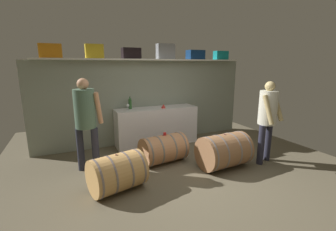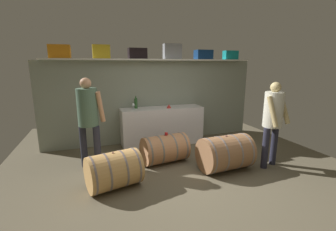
# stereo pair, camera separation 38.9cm
# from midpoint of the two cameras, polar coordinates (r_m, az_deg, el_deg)

# --- Properties ---
(ground_plane) EXTENTS (6.54, 7.87, 0.02)m
(ground_plane) POSITION_cam_midpoint_polar(r_m,az_deg,el_deg) (4.49, 0.11, -12.90)
(ground_plane) COLOR brown
(back_wall_panel) EXTENTS (5.34, 0.10, 2.01)m
(back_wall_panel) POSITION_cam_midpoint_polar(r_m,az_deg,el_deg) (5.77, -7.03, 3.36)
(back_wall_panel) COLOR gray
(back_wall_panel) RESTS_ON ground
(high_shelf_board) EXTENTS (4.91, 0.40, 0.03)m
(high_shelf_board) POSITION_cam_midpoint_polar(r_m,az_deg,el_deg) (5.56, -6.85, 13.61)
(high_shelf_board) COLOR silver
(high_shelf_board) RESTS_ON back_wall_panel
(toolcase_orange) EXTENTS (0.41, 0.30, 0.27)m
(toolcase_orange) POSITION_cam_midpoint_polar(r_m,az_deg,el_deg) (5.32, -29.12, 13.85)
(toolcase_orange) COLOR orange
(toolcase_orange) RESTS_ON high_shelf_board
(toolcase_yellow) EXTENTS (0.37, 0.20, 0.29)m
(toolcase_yellow) POSITION_cam_midpoint_polar(r_m,az_deg,el_deg) (5.33, -19.94, 14.78)
(toolcase_yellow) COLOR yellow
(toolcase_yellow) RESTS_ON high_shelf_board
(toolcase_black) EXTENTS (0.43, 0.23, 0.24)m
(toolcase_black) POSITION_cam_midpoint_polar(r_m,az_deg,el_deg) (5.45, -11.25, 14.93)
(toolcase_black) COLOR black
(toolcase_black) RESTS_ON high_shelf_board
(toolcase_grey) EXTENTS (0.43, 0.25, 0.36)m
(toolcase_grey) POSITION_cam_midpoint_polar(r_m,az_deg,el_deg) (5.70, -2.66, 15.61)
(toolcase_grey) COLOR gray
(toolcase_grey) RESTS_ON high_shelf_board
(toolcase_navy) EXTENTS (0.42, 0.30, 0.23)m
(toolcase_navy) POSITION_cam_midpoint_polar(r_m,az_deg,el_deg) (6.06, 4.94, 14.80)
(toolcase_navy) COLOR navy
(toolcase_navy) RESTS_ON high_shelf_board
(toolcase_teal) EXTENTS (0.37, 0.24, 0.23)m
(toolcase_teal) POSITION_cam_midpoint_polar(r_m,az_deg,el_deg) (6.47, 11.28, 14.45)
(toolcase_teal) COLOR #108387
(toolcase_teal) RESTS_ON high_shelf_board
(work_cabinet) EXTENTS (1.97, 0.55, 0.91)m
(work_cabinet) POSITION_cam_midpoint_polar(r_m,az_deg,el_deg) (5.61, -4.86, -2.64)
(work_cabinet) COLOR white
(work_cabinet) RESTS_ON ground
(wine_bottle_green) EXTENTS (0.08, 0.08, 0.29)m
(wine_bottle_green) POSITION_cam_midpoint_polar(r_m,az_deg,el_deg) (5.43, -11.46, 2.98)
(wine_bottle_green) COLOR #2E5D2C
(wine_bottle_green) RESTS_ON work_cabinet
(wine_glass) EXTENTS (0.07, 0.07, 0.14)m
(wine_glass) POSITION_cam_midpoint_polar(r_m,az_deg,el_deg) (5.32, -12.07, 2.37)
(wine_glass) COLOR white
(wine_glass) RESTS_ON work_cabinet
(red_funnel) EXTENTS (0.11, 0.11, 0.10)m
(red_funnel) POSITION_cam_midpoint_polar(r_m,az_deg,el_deg) (5.44, -3.20, 2.33)
(red_funnel) COLOR red
(red_funnel) RESTS_ON work_cabinet
(wine_barrel_near) EXTENTS (0.95, 0.66, 0.57)m
(wine_barrel_near) POSITION_cam_midpoint_polar(r_m,az_deg,el_deg) (4.61, -3.59, -8.31)
(wine_barrel_near) COLOR tan
(wine_barrel_near) RESTS_ON ground
(wine_barrel_far) EXTENTS (0.92, 0.75, 0.59)m
(wine_barrel_far) POSITION_cam_midpoint_polar(r_m,az_deg,el_deg) (3.76, -15.51, -13.57)
(wine_barrel_far) COLOR tan
(wine_barrel_far) RESTS_ON ground
(wine_barrel_flank) EXTENTS (0.96, 0.70, 0.66)m
(wine_barrel_flank) POSITION_cam_midpoint_polar(r_m,az_deg,el_deg) (4.46, 11.28, -8.65)
(wine_barrel_flank) COLOR #976945
(wine_barrel_flank) RESTS_ON ground
(tasting_cup) EXTENTS (0.06, 0.06, 0.05)m
(tasting_cup) POSITION_cam_midpoint_polar(r_m,az_deg,el_deg) (4.52, -3.29, -4.61)
(tasting_cup) COLOR red
(tasting_cup) RESTS_ON wine_barrel_near
(winemaker_pouring) EXTENTS (0.52, 0.49, 1.70)m
(winemaker_pouring) POSITION_cam_midpoint_polar(r_m,az_deg,el_deg) (4.35, -22.28, -0.05)
(winemaker_pouring) COLOR #292A39
(winemaker_pouring) RESTS_ON ground
(visitor_tasting) EXTENTS (0.53, 0.46, 1.62)m
(visitor_tasting) POSITION_cam_midpoint_polar(r_m,az_deg,el_deg) (4.73, 21.45, 0.37)
(visitor_tasting) COLOR #272737
(visitor_tasting) RESTS_ON ground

